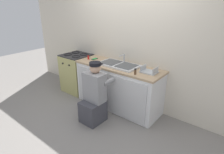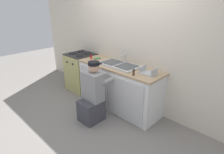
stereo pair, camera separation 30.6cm
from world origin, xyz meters
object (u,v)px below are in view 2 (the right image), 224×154
Objects in this scene: stove_range at (81,72)px; cell_phone at (97,58)px; sink_double_basin at (119,65)px; spice_bottle_pepper at (134,72)px; plumber_person at (92,97)px; spice_bottle_red at (91,56)px; dish_rack_tray at (148,72)px.

stove_range is 0.73m from cell_phone.
sink_double_basin is 0.55m from spice_bottle_pepper.
stove_range is at bearing -177.44° from cell_phone.
sink_double_basin reaches higher than cell_phone.
plumber_person is 7.89× the size of cell_phone.
dish_rack_tray is at bearing 3.32° from spice_bottle_red.
plumber_person is at bearing -40.10° from spice_bottle_red.
cell_phone is (-1.17, 0.23, -0.04)m from spice_bottle_pepper.
plumber_person is 1.08m from dish_rack_tray.
cell_phone is (-0.66, 0.02, -0.01)m from sink_double_basin.
dish_rack_tray is (1.88, 0.02, 0.47)m from stove_range.
plumber_person is 10.52× the size of spice_bottle_pepper.
spice_bottle_pepper is at bearing -6.78° from stove_range.
spice_bottle_pepper is (0.54, 0.47, 0.49)m from plumber_person.
spice_bottle_pepper and spice_bottle_red have the same top height.
dish_rack_tray is (1.41, 0.08, -0.03)m from spice_bottle_red.
dish_rack_tray reaches higher than stove_range.
plumber_person is 10.52× the size of spice_bottle_red.
spice_bottle_red is at bearing 139.90° from plumber_person.
sink_double_basin is at bearing -2.01° from cell_phone.
spice_bottle_red is at bearing -7.13° from stove_range.
dish_rack_tray reaches higher than spice_bottle_red.
cell_phone is at bearing 179.90° from dish_rack_tray.
sink_double_basin is at bearing 0.10° from stove_range.
cell_phone is 1.31m from dish_rack_tray.
spice_bottle_red is (-1.27, 0.15, 0.00)m from spice_bottle_pepper.
spice_bottle_red reaches higher than cell_phone.
dish_rack_tray is at bearing 58.96° from spice_bottle_pepper.
sink_double_basin is 0.77m from spice_bottle_red.
plumber_person reaches higher than cell_phone.
spice_bottle_pepper is (0.51, -0.21, 0.03)m from sink_double_basin.
sink_double_basin is 7.62× the size of spice_bottle_pepper.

